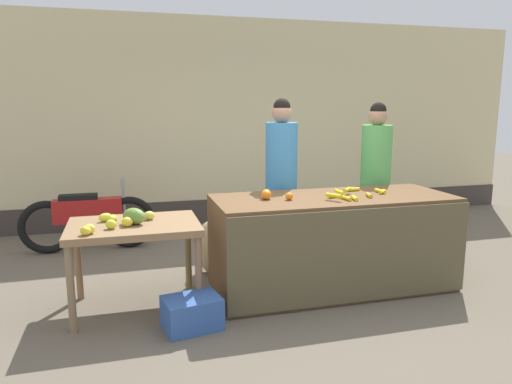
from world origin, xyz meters
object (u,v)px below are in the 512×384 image
object	(u,v)px
parked_motorcycle	(88,219)
vendor_woman_green_shirt	(375,181)
vendor_woman_blue_shirt	(281,184)
produce_sack	(213,247)
produce_crate	(192,313)

from	to	relation	value
parked_motorcycle	vendor_woman_green_shirt	bearing A→B (deg)	-20.13
vendor_woman_blue_shirt	produce_sack	bearing A→B (deg)	-178.81
parked_motorcycle	produce_crate	xyz separation A→B (m)	(0.92, -2.41, -0.27)
vendor_woman_blue_shirt	vendor_woman_green_shirt	world-z (taller)	vendor_woman_blue_shirt
produce_sack	produce_crate	bearing A→B (deg)	-107.97
produce_sack	vendor_woman_green_shirt	bearing A→B (deg)	0.97
vendor_woman_green_shirt	produce_crate	size ratio (longest dim) A/B	4.08
produce_crate	produce_sack	size ratio (longest dim) A/B	0.76
produce_crate	produce_sack	world-z (taller)	produce_sack
vendor_woman_blue_shirt	vendor_woman_green_shirt	size ratio (longest dim) A/B	1.02
vendor_woman_blue_shirt	produce_crate	world-z (taller)	vendor_woman_blue_shirt
produce_sack	parked_motorcycle	bearing A→B (deg)	137.37
vendor_woman_green_shirt	produce_crate	world-z (taller)	vendor_woman_green_shirt
vendor_woman_green_shirt	parked_motorcycle	xyz separation A→B (m)	(-3.21, 1.18, -0.50)
produce_crate	vendor_woman_green_shirt	bearing A→B (deg)	28.32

